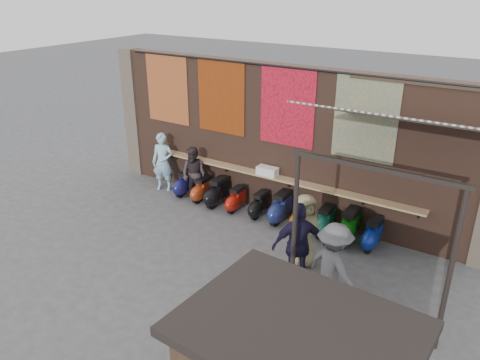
{
  "coord_description": "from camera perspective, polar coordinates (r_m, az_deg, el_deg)",
  "views": [
    {
      "loc": [
        5.43,
        -7.79,
        5.94
      ],
      "look_at": [
        -0.28,
        1.2,
        1.35
      ],
      "focal_mm": 35.0,
      "sensor_mm": 36.0,
      "label": 1
    }
  ],
  "objects": [
    {
      "name": "eating_counter",
      "position": [
        12.47,
        3.88,
        0.43
      ],
      "size": [
        8.0,
        0.32,
        0.05
      ],
      "primitive_type": "cube",
      "color": "#9E7A51",
      "rests_on": "brick_wall"
    },
    {
      "name": "awning_post_left",
      "position": [
        9.06,
        6.66,
        -5.82
      ],
      "size": [
        0.09,
        0.09,
        3.1
      ],
      "primitive_type": "cylinder",
      "color": "black",
      "rests_on": "ground"
    },
    {
      "name": "pier_left",
      "position": [
        15.45,
        -12.63,
        7.98
      ],
      "size": [
        0.5,
        0.5,
        4.0
      ],
      "primitive_type": "cube",
      "color": "#4C4238",
      "rests_on": "ground"
    },
    {
      "name": "scooter_stool_8",
      "position": [
        11.65,
        13.14,
        -5.61
      ],
      "size": [
        0.4,
        0.89,
        0.85
      ],
      "primitive_type": null,
      "color": "#0F630E",
      "rests_on": "ground"
    },
    {
      "name": "brick_wall",
      "position": [
        12.46,
        4.82,
        4.8
      ],
      "size": [
        10.0,
        0.4,
        4.0
      ],
      "primitive_type": "cube",
      "color": "brown",
      "rests_on": "ground"
    },
    {
      "name": "ground",
      "position": [
        11.2,
        -2.1,
        -8.71
      ],
      "size": [
        70.0,
        70.0,
        0.0
      ],
      "primitive_type": "plane",
      "color": "#474749",
      "rests_on": "ground"
    },
    {
      "name": "scooter_stool_7",
      "position": [
        11.9,
        10.29,
        -4.99
      ],
      "size": [
        0.35,
        0.78,
        0.74
      ],
      "primitive_type": null,
      "color": "#1B6C5B",
      "rests_on": "ground"
    },
    {
      "name": "shopper_grey",
      "position": [
        9.16,
        11.29,
        -10.44
      ],
      "size": [
        1.36,
        1.1,
        1.83
      ],
      "primitive_type": "imported",
      "rotation": [
        0.0,
        0.0,
        2.72
      ],
      "color": "#5B5B60",
      "rests_on": "ground"
    },
    {
      "name": "awning_post_right",
      "position": [
        8.44,
        24.22,
        -10.32
      ],
      "size": [
        0.09,
        0.09,
        3.1
      ],
      "primitive_type": "cylinder",
      "color": "black",
      "rests_on": "ground"
    },
    {
      "name": "tapestry_multi",
      "position": [
        11.14,
        15.03,
        7.22
      ],
      "size": [
        1.5,
        0.02,
        2.0
      ],
      "primitive_type": "cube",
      "color": "#245286",
      "rests_on": "brick_wall"
    },
    {
      "name": "tapestry_redgold",
      "position": [
        13.99,
        -8.85,
        10.92
      ],
      "size": [
        1.5,
        0.02,
        2.0
      ],
      "primitive_type": "cube",
      "color": "maroon",
      "rests_on": "brick_wall"
    },
    {
      "name": "scooter_stool_2",
      "position": [
        13.2,
        -2.78,
        -1.53
      ],
      "size": [
        0.38,
        0.84,
        0.8
      ],
      "primitive_type": null,
      "color": "black",
      "rests_on": "ground"
    },
    {
      "name": "scooter_stool_6",
      "position": [
        12.08,
        7.4,
        -4.43
      ],
      "size": [
        0.34,
        0.75,
        0.71
      ],
      "primitive_type": null,
      "color": "#88440C",
      "rests_on": "ground"
    },
    {
      "name": "diner_right",
      "position": [
        13.42,
        -5.65,
        0.69
      ],
      "size": [
        0.79,
        0.62,
        1.61
      ],
      "primitive_type": "imported",
      "rotation": [
        0.0,
        0.0,
        0.01
      ],
      "color": "#31262B",
      "rests_on": "ground"
    },
    {
      "name": "scooter_stool_0",
      "position": [
        13.95,
        -6.66,
        -0.4
      ],
      "size": [
        0.34,
        0.77,
        0.73
      ],
      "primitive_type": null,
      "color": "#161652",
      "rests_on": "ground"
    },
    {
      "name": "awning_header",
      "position": [
        7.98,
        16.21,
        1.36
      ],
      "size": [
        3.0,
        0.08,
        0.08
      ],
      "primitive_type": "cube",
      "color": "black",
      "rests_on": "awning_post_left"
    },
    {
      "name": "stall_roof",
      "position": [
        5.3,
        7.12,
        -17.53
      ],
      "size": [
        2.62,
        2.08,
        0.12
      ],
      "primitive_type": "cube",
      "rotation": [
        0.0,
        0.0,
        -0.06
      ],
      "color": "black",
      "rests_on": "market_stall"
    },
    {
      "name": "scooter_stool_3",
      "position": [
        12.92,
        -0.47,
        -2.38
      ],
      "size": [
        0.32,
        0.71,
        0.68
      ],
      "primitive_type": null,
      "color": "#A0160C",
      "rests_on": "ground"
    },
    {
      "name": "shopper_navy",
      "position": [
        9.71,
        7.14,
        -7.86
      ],
      "size": [
        1.13,
        1.07,
        1.88
      ],
      "primitive_type": "imported",
      "rotation": [
        0.0,
        0.0,
        3.86
      ],
      "color": "black",
      "rests_on": "ground"
    },
    {
      "name": "hang_rail",
      "position": [
        11.78,
        4.61,
        13.67
      ],
      "size": [
        9.5,
        0.06,
        0.06
      ],
      "primitive_type": "cylinder",
      "rotation": [
        0.0,
        1.57,
        0.0
      ],
      "color": "black",
      "rests_on": "brick_wall"
    },
    {
      "name": "tapestry_sun",
      "position": [
        12.85,
        -2.31,
        10.08
      ],
      "size": [
        1.5,
        0.02,
        2.0
      ],
      "primitive_type": "cube",
      "color": "#D74B0C",
      "rests_on": "brick_wall"
    },
    {
      "name": "diner_left",
      "position": [
        14.21,
        -9.39,
        2.18
      ],
      "size": [
        0.76,
        0.63,
        1.78
      ],
      "primitive_type": "imported",
      "rotation": [
        0.0,
        0.0,
        0.36
      ],
      "color": "#98C7DD",
      "rests_on": "ground"
    },
    {
      "name": "awning_canvas",
      "position": [
        9.22,
        19.34,
        6.99
      ],
      "size": [
        3.2,
        3.28,
        0.97
      ],
      "primitive_type": "cube",
      "rotation": [
        -0.28,
        0.0,
        0.0
      ],
      "color": "beige",
      "rests_on": "brick_wall"
    },
    {
      "name": "scooter_stool_5",
      "position": [
        12.34,
        4.99,
        -3.4
      ],
      "size": [
        0.39,
        0.86,
        0.82
      ],
      "primitive_type": null,
      "color": "navy",
      "rests_on": "ground"
    },
    {
      "name": "awning_ledger",
      "position": [
        10.65,
        21.8,
        10.94
      ],
      "size": [
        3.3,
        0.08,
        0.12
      ],
      "primitive_type": "cube",
      "color": "#33261C",
      "rests_on": "brick_wall"
    },
    {
      "name": "shopper_tan",
      "position": [
        10.4,
        7.84,
        -6.15
      ],
      "size": [
        0.9,
        1.0,
        1.72
      ],
      "primitive_type": "imported",
      "rotation": [
        0.0,
        0.0,
        1.04
      ],
      "color": "#887F56",
      "rests_on": "ground"
    },
    {
      "name": "stall_sign",
      "position": [
        6.37,
        10.81,
        -18.15
      ],
      "size": [
        1.2,
        0.11,
        0.5
      ],
      "primitive_type": "cube",
      "rotation": [
        0.0,
        0.0,
        -0.06
      ],
      "color": "gold",
      "rests_on": "market_stall"
    },
    {
      "name": "scooter_stool_1",
      "position": [
        13.54,
        -4.66,
        -1.17
      ],
      "size": [
        0.33,
        0.72,
        0.69
      ],
      "primitive_type": null,
      "color": "#A33615",
      "rests_on": "ground"
    },
    {
      "name": "scooter_stool_9",
      "position": [
        11.58,
        15.87,
        -6.37
      ],
      "size": [
        0.36,
        0.79,
        0.75
      ],
      "primitive_type": null,
      "color": "navy",
      "rests_on": "ground"
    },
    {
      "name": "shelf_box",
      "position": [
        12.44,
        3.36,
        1.09
      ],
      "size": [
        0.56,
        0.28,
        0.23
      ],
      "primitive_type": "cube",
      "color": "white",
      "rests_on": "eating_counter"
    },
    {
      "name": "scooter_stool_4",
      "position": [
        12.6,
        2.38,
        -3.06
      ],
      "size": [
        0.33,
        0.72,
        0.69
      ],
      "primitive_type": null,
      "color": "black",
      "rests_on": "ground"
    },
    {
      "name": "tapestry_orange",
      "position": [
        11.85,
        5.77,
        8.85
      ],
      "size": [
        1.5,
        0.02,
        2.0
      ],
      "primitive_type": "cube",
      "color": "red",
      "rests_on": "brick_wall"
    }
  ]
}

